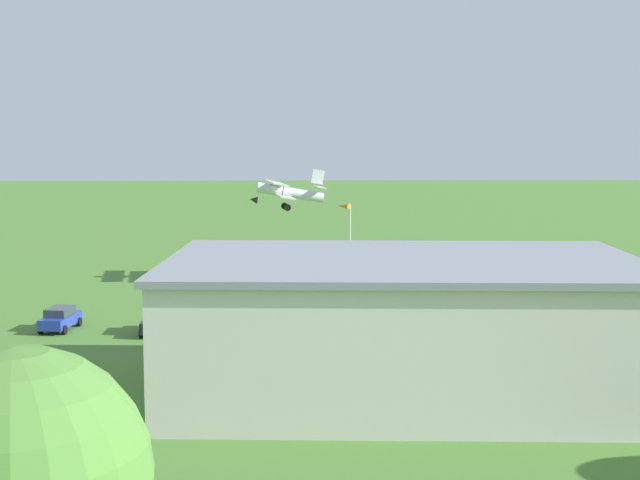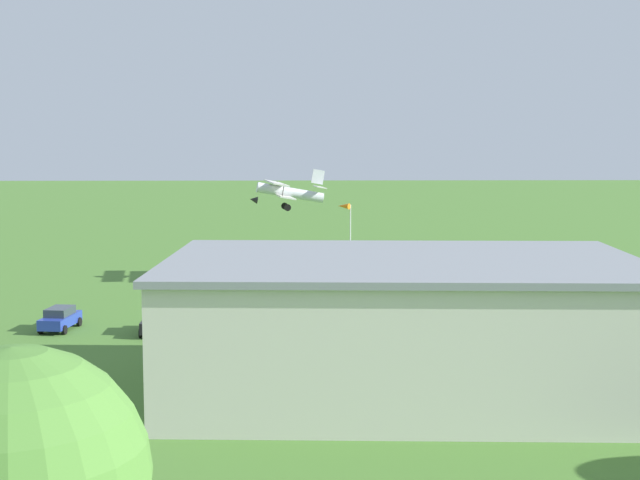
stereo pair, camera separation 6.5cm
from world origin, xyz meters
name	(u,v)px [view 1 (the left image)]	position (x,y,z in m)	size (l,w,h in m)	color
ground_plane	(352,280)	(0.00, 0.00, 0.00)	(400.00, 400.00, 0.00)	#47752D
hangar	(403,326)	(-0.49, 37.73, 3.61)	(25.46, 17.24, 7.21)	beige
biplane	(287,192)	(6.11, 0.50, 8.46)	(7.25, 7.54, 3.83)	silver
car_silver	(538,321)	(-11.54, 23.28, 0.82)	(2.52, 4.65, 1.58)	#B7B7BC
car_red	(262,318)	(7.60, 21.90, 0.85)	(2.38, 4.58, 1.64)	red
car_black	(157,321)	(14.80, 22.82, 0.89)	(2.10, 4.22, 1.74)	black
car_blue	(60,318)	(21.82, 21.60, 0.84)	(2.33, 4.25, 1.61)	#23389E
truck_box_grey	(374,300)	(-0.42, 19.81, 1.74)	(2.91, 7.11, 3.25)	gray
person_beside_truck	(459,309)	(-6.92, 18.41, 0.76)	(0.48, 0.48, 1.53)	#72338C
person_at_fence_line	(508,308)	(-10.55, 18.62, 0.83)	(0.54, 0.54, 1.67)	#B23333
person_walking_on_apron	(212,305)	(11.62, 17.17, 0.88)	(0.53, 0.53, 1.76)	#B23333
person_watching_takeoff	(286,307)	(6.00, 18.04, 0.90)	(0.54, 0.54, 1.78)	#72338C
tree_near_perimeter_road	(18,480)	(11.99, 62.62, 5.04)	(6.71, 6.71, 8.40)	brown
windsock	(345,211)	(0.34, -7.05, 5.99)	(1.47, 1.22, 6.83)	silver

